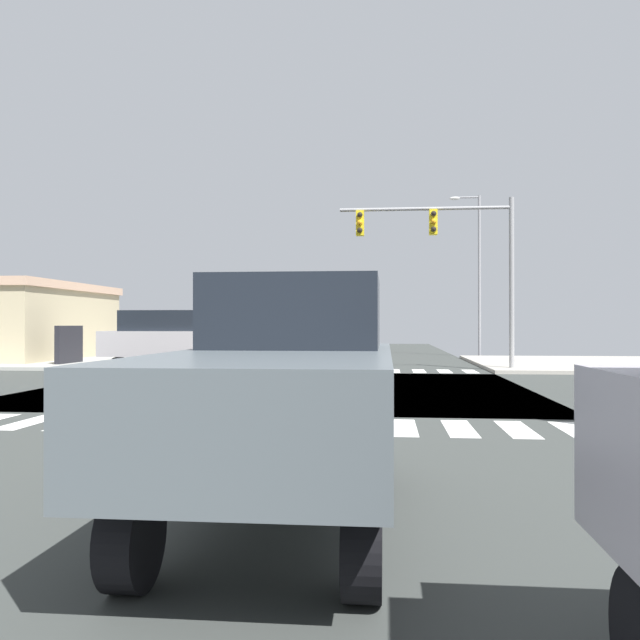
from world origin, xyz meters
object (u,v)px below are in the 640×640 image
Objects in this scene: traffic_signal_mast at (445,243)px; pickup_nearside_1 at (321,332)px; pickup_queued_2 at (287,382)px; street_lamp at (476,262)px; suv_inner_3 at (171,337)px; sedan_outer_3 at (298,333)px; suv_farside_1 at (308,332)px.

pickup_nearside_1 is at bearing 107.12° from traffic_signal_mast.
pickup_nearside_1 is 1.00× the size of pickup_queued_2.
street_lamp is 21.00m from suv_inner_3.
traffic_signal_mast is 25.11m from pickup_nearside_1.
pickup_queued_2 reaches higher than sedan_outer_3.
street_lamp is at bearing 130.84° from pickup_nearside_1.
suv_inner_3 reaches higher than sedan_outer_3.
street_lamp is at bearing 141.88° from suv_inner_3.
pickup_queued_2 is 1.11× the size of suv_inner_3.
suv_farside_1 and suv_inner_3 have the same top height.
pickup_queued_2 is 53.95m from sedan_outer_3.
pickup_queued_2 reaches higher than suv_farside_1.
pickup_nearside_1 is 1.19× the size of sedan_outer_3.
traffic_signal_mast is 1.36× the size of pickup_queued_2.
street_lamp reaches higher than pickup_nearside_1.
pickup_nearside_1 is 44.48m from pickup_queued_2.
pickup_nearside_1 is 28.02m from suv_inner_3.
traffic_signal_mast is 1.36× the size of pickup_nearside_1.
pickup_nearside_1 is (-10.10, 11.69, -4.18)m from street_lamp.
street_lamp is 1.83× the size of pickup_queued_2.
sedan_outer_3 is at bearing 122.11° from street_lamp.
suv_farside_1 is at bearing 115.65° from traffic_signal_mast.
pickup_queued_2 reaches higher than suv_inner_3.
street_lamp is (2.80, 12.03, 0.35)m from traffic_signal_mast.
pickup_queued_2 is at bearing -99.12° from traffic_signal_mast.
suv_farside_1 is 19.57m from suv_inner_3.
street_lamp is 2.16× the size of sedan_outer_3.
traffic_signal_mast is at bearing 107.12° from pickup_nearside_1.
traffic_signal_mast is 17.29m from suv_farside_1.
suv_inner_3 is at bearing 82.33° from suv_farside_1.
suv_inner_3 is at bearing -128.12° from street_lamp.
suv_farside_1 is at bearing 172.33° from suv_inner_3.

